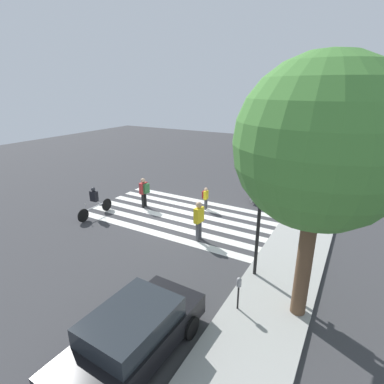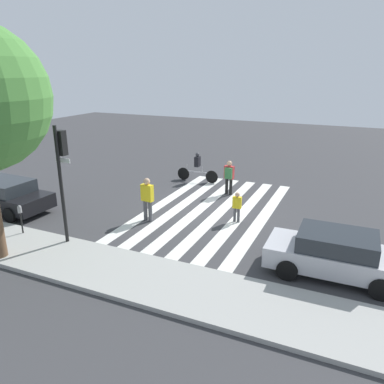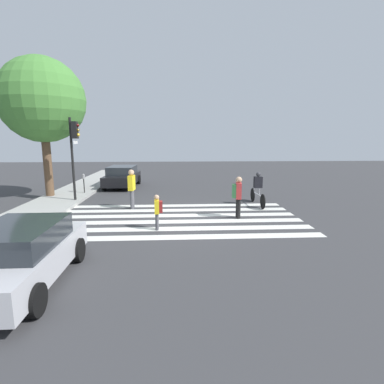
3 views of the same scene
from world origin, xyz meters
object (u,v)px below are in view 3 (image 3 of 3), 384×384
car_parked_dark_suv (20,255)px  parking_meter (84,179)px  pedestrian_adult_blue_shirt (158,209)px  cyclist_mid_street (258,188)px  traffic_light (74,144)px  pedestrian_adult_yellow_jacket (132,187)px  pedestrian_child_with_backpack (238,194)px  car_parked_silver_sedan (122,176)px  street_tree (42,101)px

car_parked_dark_suv → parking_meter: bearing=9.3°
pedestrian_adult_blue_shirt → cyclist_mid_street: cyclist_mid_street is taller
parking_meter → car_parked_dark_suv: 11.12m
cyclist_mid_street → car_parked_dark_suv: bearing=134.8°
traffic_light → pedestrian_adult_yellow_jacket: bearing=-116.5°
parking_meter → pedestrian_child_with_backpack: pedestrian_child_with_backpack is taller
pedestrian_adult_yellow_jacket → car_parked_dark_suv: (-7.43, 1.41, -0.32)m
traffic_light → pedestrian_adult_yellow_jacket: size_ratio=2.33×
cyclist_mid_street → car_parked_silver_sedan: size_ratio=0.56×
traffic_light → cyclist_mid_street: 9.44m
parking_meter → pedestrian_adult_yellow_jacket: size_ratio=0.68×
pedestrian_child_with_backpack → car_parked_silver_sedan: (8.33, 6.18, -0.29)m
pedestrian_child_with_backpack → cyclist_mid_street: size_ratio=0.72×
street_tree → pedestrian_adult_blue_shirt: size_ratio=5.77×
street_tree → cyclist_mid_street: (-2.34, -11.03, -4.35)m
car_parked_dark_suv → street_tree: bearing=18.6°
street_tree → pedestrian_adult_blue_shirt: street_tree is taller
street_tree → car_parked_silver_sedan: 6.69m
street_tree → pedestrian_child_with_backpack: street_tree is taller
traffic_light → cyclist_mid_street: bearing=-96.8°
parking_meter → pedestrian_child_with_backpack: 9.62m
pedestrian_adult_yellow_jacket → cyclist_mid_street: size_ratio=0.76×
pedestrian_adult_yellow_jacket → car_parked_silver_sedan: pedestrian_adult_yellow_jacket is taller
street_tree → pedestrian_adult_yellow_jacket: bearing=-119.2°
street_tree → traffic_light: bearing=-123.2°
traffic_light → car_parked_silver_sedan: (4.89, -1.45, -2.29)m
pedestrian_adult_blue_shirt → street_tree: bearing=41.5°
pedestrian_adult_yellow_jacket → car_parked_dark_suv: 7.57m
pedestrian_adult_blue_shirt → pedestrian_adult_yellow_jacket: size_ratio=0.70×
pedestrian_adult_yellow_jacket → car_parked_dark_suv: pedestrian_adult_yellow_jacket is taller
parking_meter → car_parked_dark_suv: bearing=-170.3°
cyclist_mid_street → car_parked_dark_suv: size_ratio=0.59×
traffic_light → cyclist_mid_street: traffic_light is taller
traffic_light → street_tree: bearing=56.8°
street_tree → cyclist_mid_street: bearing=-102.0°
pedestrian_adult_yellow_jacket → pedestrian_adult_blue_shirt: bearing=-150.6°
traffic_light → car_parked_dark_suv: size_ratio=1.05×
parking_meter → pedestrian_adult_yellow_jacket: bearing=-137.1°
pedestrian_adult_blue_shirt → car_parked_silver_sedan: (9.80, 2.97, -0.03)m
traffic_light → street_tree: street_tree is taller
traffic_light → car_parked_dark_suv: bearing=-169.8°
pedestrian_child_with_backpack → car_parked_dark_suv: bearing=-39.3°
traffic_light → parking_meter: traffic_light is taller
car_parked_silver_sedan → pedestrian_child_with_backpack: bearing=-141.4°
parking_meter → street_tree: 4.66m
pedestrian_adult_blue_shirt → pedestrian_adult_yellow_jacket: bearing=18.2°
traffic_light → car_parked_dark_suv: 9.35m
street_tree → pedestrian_adult_blue_shirt: 9.90m
pedestrian_child_with_backpack → car_parked_silver_sedan: bearing=-135.0°
cyclist_mid_street → car_parked_silver_sedan: (5.98, 7.67, -0.15)m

